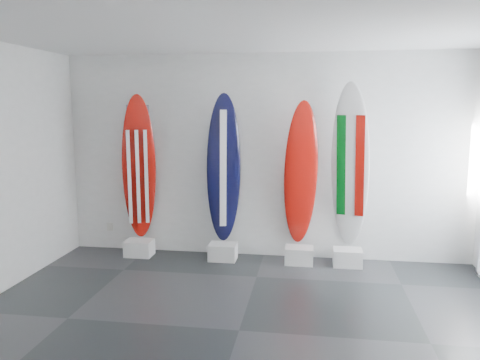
% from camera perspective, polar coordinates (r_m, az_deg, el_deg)
% --- Properties ---
extents(floor, '(6.00, 6.00, 0.00)m').
position_cam_1_polar(floor, '(5.03, -0.12, -17.59)').
color(floor, black).
rests_on(floor, ground).
extents(ceiling, '(6.00, 6.00, 0.00)m').
position_cam_1_polar(ceiling, '(4.57, -0.13, 18.40)').
color(ceiling, white).
rests_on(ceiling, wall_back).
extents(wall_back, '(6.00, 0.00, 6.00)m').
position_cam_1_polar(wall_back, '(7.03, 2.97, 2.78)').
color(wall_back, white).
rests_on(wall_back, ground).
extents(wall_front, '(6.00, 0.00, 6.00)m').
position_cam_1_polar(wall_front, '(2.20, -10.20, -11.01)').
color(wall_front, white).
rests_on(wall_front, ground).
extents(display_block_usa, '(0.40, 0.30, 0.24)m').
position_cam_1_polar(display_block_usa, '(7.42, -11.98, -7.97)').
color(display_block_usa, white).
rests_on(display_block_usa, floor).
extents(surfboard_usa, '(0.56, 0.44, 2.18)m').
position_cam_1_polar(surfboard_usa, '(7.26, -12.01, 1.43)').
color(surfboard_usa, '#910D07').
rests_on(surfboard_usa, display_block_usa).
extents(display_block_navy, '(0.40, 0.30, 0.24)m').
position_cam_1_polar(display_block_navy, '(7.08, -2.06, -8.60)').
color(display_block_navy, white).
rests_on(display_block_navy, floor).
extents(surfboard_navy, '(0.54, 0.38, 2.19)m').
position_cam_1_polar(surfboard_navy, '(6.91, -1.97, 1.29)').
color(surfboard_navy, black).
rests_on(surfboard_navy, display_block_navy).
extents(display_block_swiss, '(0.40, 0.30, 0.24)m').
position_cam_1_polar(display_block_swiss, '(6.97, 7.10, -8.95)').
color(display_block_swiss, white).
rests_on(display_block_swiss, floor).
extents(surfboard_swiss, '(0.54, 0.49, 2.10)m').
position_cam_1_polar(surfboard_swiss, '(6.81, 7.31, 0.66)').
color(surfboard_swiss, '#910D07').
rests_on(surfboard_swiss, display_block_swiss).
extents(display_block_italy, '(0.40, 0.30, 0.24)m').
position_cam_1_polar(display_block_italy, '(6.99, 12.76, -9.05)').
color(display_block_italy, white).
rests_on(display_block_italy, floor).
extents(surfboard_italy, '(0.61, 0.51, 2.34)m').
position_cam_1_polar(surfboard_italy, '(6.81, 13.06, 1.57)').
color(surfboard_italy, white).
rests_on(surfboard_italy, display_block_italy).
extents(wall_outlet, '(0.09, 0.02, 0.13)m').
position_cam_1_polar(wall_outlet, '(7.84, -15.32, -5.43)').
color(wall_outlet, silver).
rests_on(wall_outlet, wall_back).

